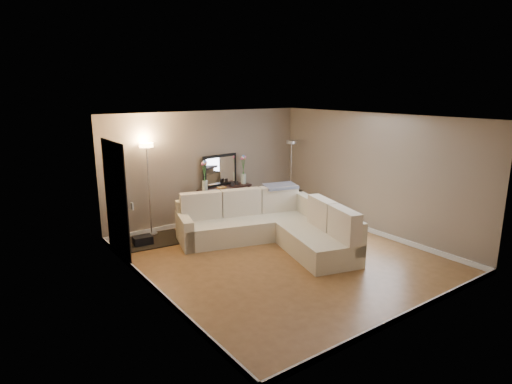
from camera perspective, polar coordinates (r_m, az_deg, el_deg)
floor at (r=8.17m, az=3.31°, el=-8.64°), size 5.00×5.50×0.01m
ceiling at (r=7.57m, az=3.58°, el=9.95°), size 5.00×5.50×0.01m
wall_back at (r=10.01m, az=-6.56°, el=3.27°), size 5.00×0.02×2.60m
wall_front at (r=5.97m, az=20.42°, el=-4.71°), size 5.00×0.02×2.60m
wall_left at (r=6.53m, az=-13.95°, el=-2.68°), size 0.02×5.50×2.60m
wall_right at (r=9.52m, az=15.27°, el=2.33°), size 0.02×5.50×2.60m
baseboard_back at (r=10.29m, az=-6.30°, el=-3.61°), size 5.00×0.03×0.10m
baseboard_front at (r=6.47m, az=19.28°, el=-15.24°), size 5.00×0.03×0.10m
baseboard_left at (r=6.99m, az=-13.16°, el=-12.54°), size 0.03×5.50×0.10m
baseboard_right at (r=9.81m, az=14.72°, el=-4.86°), size 0.03×5.50×0.10m
doorway at (r=8.15m, az=-18.17°, el=-1.19°), size 0.02×1.20×2.20m
switch_plate at (r=7.34m, az=-16.18°, el=-1.84°), size 0.02×0.08×0.12m
sectional_sofa at (r=8.78m, az=2.04°, el=-4.39°), size 3.02×3.40×1.01m
throw_blanket at (r=9.44m, az=3.27°, el=0.79°), size 0.80×0.57×0.10m
console_table at (r=10.11m, az=-4.49°, el=-1.41°), size 1.39×0.52×0.83m
leaning_mirror at (r=10.13m, az=-4.81°, el=2.89°), size 0.96×0.15×0.75m
table_decor at (r=10.04m, az=-4.04°, el=0.75°), size 0.58×0.15×0.14m
flower_vase_left at (r=9.68m, az=-6.86°, el=1.83°), size 0.16×0.14×0.71m
flower_vase_right at (r=10.37m, az=-1.70°, el=2.71°), size 0.16×0.14×0.71m
floor_lamp_lit at (r=9.24m, az=-14.23°, el=2.76°), size 0.31×0.31×2.00m
floor_lamp_unlit at (r=10.80m, az=4.71°, el=4.04°), size 0.26×0.26×1.83m
charcoal_rug at (r=9.22m, az=-13.72°, el=-6.28°), size 1.40×1.11×0.02m
black_bag at (r=9.03m, az=-14.85°, el=-6.43°), size 0.39×0.30×0.24m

